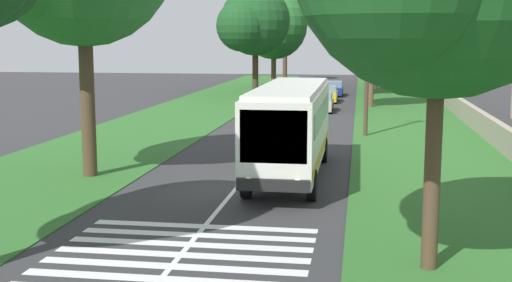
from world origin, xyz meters
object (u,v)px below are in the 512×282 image
at_px(roadside_tree_left_0, 252,23).
at_px(roadside_tree_left_2, 284,17).
at_px(coach_bus, 291,125).
at_px(roadside_tree_right_1, 370,29).
at_px(trailing_car_0, 260,114).
at_px(roadside_tree_right_2, 369,30).
at_px(roadside_tree_right_4, 376,12).
at_px(roadside_tree_right_3, 370,19).
at_px(trailing_car_1, 321,103).
at_px(trailing_car_2, 327,94).
at_px(trailing_car_3, 334,89).
at_px(utility_pole, 367,59).
at_px(roadside_tree_left_4, 272,28).

relative_size(roadside_tree_left_0, roadside_tree_left_2, 0.95).
distance_m(coach_bus, roadside_tree_right_1, 28.90).
bearing_deg(trailing_car_0, roadside_tree_right_2, -16.25).
bearing_deg(roadside_tree_right_4, roadside_tree_right_3, 2.68).
height_order(trailing_car_1, roadside_tree_left_0, roadside_tree_left_0).
relative_size(trailing_car_1, trailing_car_2, 1.00).
distance_m(roadside_tree_left_2, roadside_tree_right_2, 22.16).
bearing_deg(trailing_car_2, roadside_tree_right_1, -139.49).
relative_size(coach_bus, roadside_tree_right_2, 1.18).
bearing_deg(trailing_car_3, trailing_car_2, 177.36).
distance_m(trailing_car_2, roadside_tree_right_4, 19.21).
distance_m(roadside_tree_right_1, roadside_tree_right_3, 30.76).
height_order(trailing_car_3, utility_pole, utility_pole).
xyz_separation_m(trailing_car_0, roadside_tree_right_1, (12.00, -7.07, 5.62)).
relative_size(roadside_tree_left_2, roadside_tree_right_4, 0.90).
height_order(coach_bus, roadside_tree_left_0, roadside_tree_left_0).
relative_size(roadside_tree_left_2, utility_pole, 1.31).
bearing_deg(roadside_tree_right_4, trailing_car_3, 159.09).
relative_size(trailing_car_1, roadside_tree_right_4, 0.35).
relative_size(roadside_tree_left_4, utility_pole, 1.26).
distance_m(roadside_tree_right_1, roadside_tree_right_4, 21.27).
distance_m(trailing_car_1, roadside_tree_left_4, 24.86).
bearing_deg(trailing_car_3, roadside_tree_right_1, -163.11).
bearing_deg(roadside_tree_right_2, roadside_tree_left_4, 56.20).
distance_m(trailing_car_0, roadside_tree_right_1, 15.02).
bearing_deg(roadside_tree_left_2, coach_bus, -173.25).
bearing_deg(roadside_tree_left_2, trailing_car_3, -160.99).
xyz_separation_m(roadside_tree_left_0, utility_pole, (-25.02, -10.59, -2.62)).
bearing_deg(roadside_tree_left_2, roadside_tree_right_2, -151.25).
height_order(trailing_car_0, roadside_tree_left_4, roadside_tree_left_4).
relative_size(trailing_car_0, roadside_tree_right_3, 0.40).
relative_size(trailing_car_2, roadside_tree_right_1, 0.48).
distance_m(trailing_car_0, roadside_tree_left_4, 32.27).
relative_size(trailing_car_0, roadside_tree_left_0, 0.41).
relative_size(coach_bus, trailing_car_3, 2.60).
height_order(roadside_tree_right_1, roadside_tree_right_4, roadside_tree_right_4).
bearing_deg(trailing_car_0, roadside_tree_right_1, -30.50).
relative_size(trailing_car_2, roadside_tree_left_2, 0.39).
distance_m(coach_bus, roadside_tree_right_3, 59.52).
bearing_deg(coach_bus, utility_pole, -14.40).
bearing_deg(roadside_tree_right_4, roadside_tree_right_2, 175.08).
bearing_deg(roadside_tree_left_4, roadside_tree_left_0, 177.39).
height_order(trailing_car_2, roadside_tree_left_4, roadside_tree_left_4).
distance_m(roadside_tree_left_4, utility_pole, 37.35).
relative_size(roadside_tree_right_3, roadside_tree_right_4, 0.87).
xyz_separation_m(roadside_tree_right_1, utility_pole, (-16.36, 0.31, -1.90)).
relative_size(coach_bus, roadside_tree_left_2, 1.01).
height_order(roadside_tree_right_1, utility_pole, roadside_tree_right_1).
bearing_deg(roadside_tree_left_0, roadside_tree_right_4, -43.18).
height_order(trailing_car_0, roadside_tree_right_3, roadside_tree_right_3).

